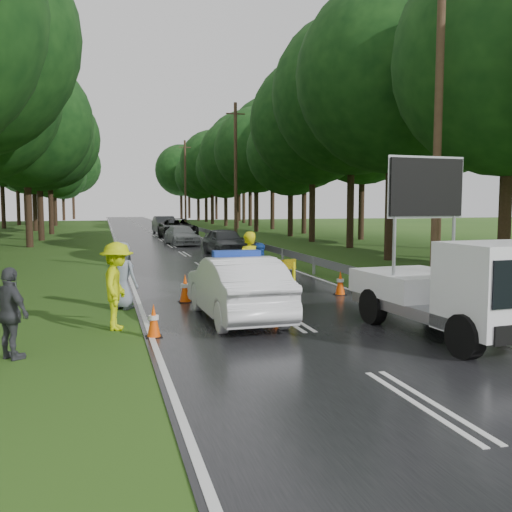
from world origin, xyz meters
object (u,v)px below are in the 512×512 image
object	(u,v)px
work_truck	(459,289)
officer	(248,267)
queue_car_first	(225,242)
police_sedan	(237,288)
barrier	(253,273)
civilian	(261,271)
queue_car_fourth	(165,225)
queue_car_third	(178,228)
queue_car_second	(182,235)

from	to	relation	value
work_truck	officer	xyz separation A→B (m)	(-3.13, 5.35, -0.03)
work_truck	queue_car_first	size ratio (longest dim) A/B	1.14
police_sedan	barrier	xyz separation A→B (m)	(0.85, 1.70, 0.15)
work_truck	police_sedan	bearing A→B (deg)	138.15
civilian	queue_car_first	size ratio (longest dim) A/B	0.38
barrier	queue_car_first	world-z (taller)	queue_car_first
officer	queue_car_fourth	xyz separation A→B (m)	(1.43, 35.76, -0.21)
police_sedan	queue_car_first	size ratio (longest dim) A/B	1.09
police_sedan	queue_car_first	xyz separation A→B (m)	(3.22, 16.42, -0.03)
civilian	police_sedan	bearing A→B (deg)	-140.13
barrier	queue_car_third	distance (m)	30.19
barrier	civilian	world-z (taller)	civilian
work_truck	barrier	xyz separation A→B (m)	(-3.15, 4.77, -0.12)
work_truck	civilian	distance (m)	6.30
work_truck	queue_car_fourth	xyz separation A→B (m)	(-1.70, 41.11, -0.24)
queue_car_first	queue_car_third	bearing A→B (deg)	88.21
queue_car_second	queue_car_fourth	distance (m)	13.37
work_truck	queue_car_second	xyz separation A→B (m)	(-2.00, 27.75, -0.39)
civilian	queue_car_fourth	size ratio (longest dim) A/B	0.34
queue_car_second	queue_car_third	world-z (taller)	queue_car_third
civilian	queue_car_fourth	world-z (taller)	civilian
work_truck	queue_car_fourth	distance (m)	41.15
barrier	civilian	xyz separation A→B (m)	(0.49, 0.94, -0.09)
queue_car_first	queue_car_fourth	size ratio (longest dim) A/B	0.89
police_sedan	queue_car_third	xyz separation A→B (m)	(2.68, 31.83, 0.02)
queue_car_fourth	barrier	bearing A→B (deg)	-95.58
queue_car_fourth	queue_car_second	bearing A→B (deg)	-94.59
officer	queue_car_first	xyz separation A→B (m)	(2.35, 14.15, -0.27)
police_sedan	queue_car_third	world-z (taller)	police_sedan
barrier	queue_car_second	world-z (taller)	queue_car_second
officer	work_truck	bearing A→B (deg)	94.16
officer	queue_car_second	world-z (taller)	officer
barrier	queue_car_third	bearing A→B (deg)	67.96
officer	queue_car_first	bearing A→B (deg)	-125.60
queue_car_second	queue_car_third	size ratio (longest dim) A/B	0.78
queue_car_first	queue_car_fourth	world-z (taller)	queue_car_fourth
work_truck	queue_car_first	distance (m)	19.51
police_sedan	queue_car_fourth	xyz separation A→B (m)	(2.30, 38.04, 0.03)
queue_car_first	queue_car_second	size ratio (longest dim) A/B	0.98
officer	queue_car_second	size ratio (longest dim) A/B	0.46
queue_car_second	queue_car_fourth	bearing A→B (deg)	82.93
queue_car_third	queue_car_fourth	bearing A→B (deg)	91.58
police_sedan	queue_car_second	size ratio (longest dim) A/B	1.07
work_truck	queue_car_first	world-z (taller)	work_truck
police_sedan	queue_car_fourth	size ratio (longest dim) A/B	0.97
police_sedan	queue_car_second	distance (m)	24.76
police_sedan	civilian	bearing A→B (deg)	-118.96
police_sedan	work_truck	xyz separation A→B (m)	(4.00, -3.07, 0.27)
police_sedan	barrier	distance (m)	1.90
queue_car_second	queue_car_fourth	world-z (taller)	queue_car_fourth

